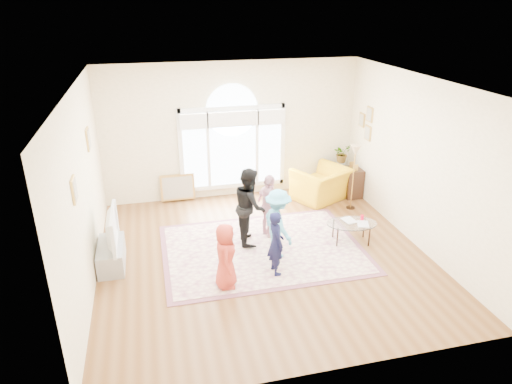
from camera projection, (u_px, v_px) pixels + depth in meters
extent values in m
plane|color=brown|center=(264.00, 255.00, 8.59)|extent=(6.00, 6.00, 0.00)
plane|color=#FDEEC6|center=(232.00, 131.00, 10.65)|extent=(6.00, 0.00, 6.00)
plane|color=#FDEEC6|center=(329.00, 266.00, 5.28)|extent=(6.00, 0.00, 6.00)
plane|color=#FDEEC6|center=(84.00, 192.00, 7.32)|extent=(0.00, 6.00, 6.00)
plane|color=#FDEEC6|center=(418.00, 163.00, 8.61)|extent=(0.00, 6.00, 6.00)
plane|color=white|center=(265.00, 83.00, 7.33)|extent=(6.00, 6.00, 0.00)
cube|color=white|center=(234.00, 185.00, 11.14)|extent=(2.50, 0.08, 0.10)
cube|color=white|center=(232.00, 108.00, 10.39)|extent=(2.50, 0.08, 0.10)
cube|color=white|center=(181.00, 152.00, 10.50)|extent=(0.10, 0.08, 2.00)
cube|color=white|center=(282.00, 144.00, 11.03)|extent=(0.10, 0.08, 2.00)
cube|color=#C6E2FF|center=(195.00, 151.00, 10.57)|extent=(0.55, 0.02, 1.80)
cube|color=#C6E2FF|center=(269.00, 145.00, 10.96)|extent=(0.55, 0.02, 1.80)
cube|color=#C6E2FF|center=(233.00, 148.00, 10.77)|extent=(1.10, 0.02, 1.80)
cylinder|color=#C6E2FF|center=(232.00, 110.00, 10.41)|extent=(1.20, 0.02, 1.20)
cube|color=white|center=(208.00, 150.00, 10.63)|extent=(0.07, 0.04, 1.80)
cube|color=white|center=(257.00, 146.00, 10.88)|extent=(0.07, 0.04, 1.80)
cube|color=white|center=(194.00, 121.00, 10.22)|extent=(0.65, 0.12, 0.35)
cube|color=white|center=(233.00, 119.00, 10.41)|extent=(1.20, 0.12, 0.35)
cube|color=white|center=(271.00, 117.00, 10.60)|extent=(0.65, 0.12, 0.35)
cube|color=tan|center=(88.00, 139.00, 8.29)|extent=(0.03, 0.34, 0.40)
cube|color=#ADA38E|center=(89.00, 139.00, 8.29)|extent=(0.01, 0.28, 0.34)
cube|color=tan|center=(74.00, 190.00, 6.36)|extent=(0.03, 0.30, 0.36)
cube|color=#ADA38E|center=(75.00, 190.00, 6.36)|extent=(0.01, 0.24, 0.30)
cube|color=tan|center=(370.00, 114.00, 10.26)|extent=(0.03, 0.28, 0.34)
cube|color=#ADA38E|center=(369.00, 114.00, 10.26)|extent=(0.01, 0.22, 0.28)
cube|color=tan|center=(368.00, 133.00, 10.43)|extent=(0.03, 0.28, 0.34)
cube|color=#ADA38E|center=(367.00, 133.00, 10.42)|extent=(0.01, 0.22, 0.28)
cube|color=tan|center=(362.00, 120.00, 10.66)|extent=(0.03, 0.26, 0.32)
cube|color=#ADA38E|center=(361.00, 120.00, 10.65)|extent=(0.01, 0.20, 0.26)
cube|color=beige|center=(263.00, 249.00, 8.79)|extent=(3.60, 2.60, 0.02)
cube|color=#7B4656|center=(263.00, 249.00, 8.79)|extent=(3.80, 2.80, 0.01)
cube|color=#95989D|center=(111.00, 255.00, 8.18)|extent=(0.45, 1.00, 0.42)
imported|color=black|center=(108.00, 229.00, 7.98)|extent=(0.15, 1.11, 0.64)
cube|color=#4DD7BE|center=(113.00, 228.00, 7.99)|extent=(0.02, 0.91, 0.52)
ellipsoid|color=silver|center=(352.00, 223.00, 8.90)|extent=(1.08, 0.79, 0.02)
cylinder|color=black|center=(364.00, 228.00, 9.16)|extent=(0.03, 0.03, 0.40)
cylinder|color=black|center=(333.00, 229.00, 9.13)|extent=(0.03, 0.03, 0.40)
cylinder|color=black|center=(369.00, 237.00, 8.84)|extent=(0.03, 0.03, 0.40)
cylinder|color=black|center=(337.00, 238.00, 8.80)|extent=(0.03, 0.03, 0.40)
imported|color=#B2A58C|center=(345.00, 222.00, 8.92)|extent=(0.26, 0.32, 0.03)
imported|color=#B2A58C|center=(357.00, 224.00, 8.83)|extent=(0.30, 0.35, 0.02)
cylinder|color=red|center=(362.00, 218.00, 8.97)|extent=(0.07, 0.07, 0.12)
imported|color=yellow|center=(321.00, 184.00, 10.83)|extent=(1.54, 1.47, 0.78)
cube|color=black|center=(352.00, 182.00, 11.03)|extent=(0.40, 0.50, 0.70)
cylinder|color=black|center=(350.00, 208.00, 10.52)|extent=(0.20, 0.20, 0.02)
cylinder|color=gold|center=(353.00, 181.00, 10.25)|extent=(0.02, 0.02, 1.35)
cone|color=#CCB284|center=(356.00, 150.00, 9.97)|extent=(0.31, 0.31, 0.22)
cylinder|color=white|center=(340.00, 175.00, 11.49)|extent=(0.20, 0.20, 0.70)
imported|color=#33722D|center=(342.00, 153.00, 11.26)|extent=(0.52, 0.49, 0.46)
cube|color=tan|center=(179.00, 201.00, 10.89)|extent=(0.80, 0.14, 0.62)
imported|color=#C13A2C|center=(225.00, 256.00, 7.43)|extent=(0.44, 0.60, 1.14)
imported|color=#12153A|center=(276.00, 243.00, 7.81)|extent=(0.32, 0.45, 1.16)
imported|color=black|center=(250.00, 206.00, 8.77)|extent=(0.64, 0.79, 1.52)
imported|color=#DD9FAD|center=(269.00, 206.00, 9.01)|extent=(0.52, 0.82, 1.31)
imported|color=#59C3ED|center=(278.00, 224.00, 8.31)|extent=(0.66, 0.93, 1.31)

